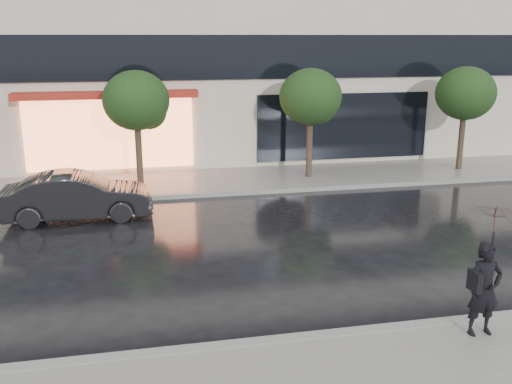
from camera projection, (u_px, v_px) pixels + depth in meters
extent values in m
plane|color=black|center=(309.00, 314.00, 10.73)|extent=(120.00, 120.00, 0.00)
cube|color=slate|center=(226.00, 180.00, 20.39)|extent=(60.00, 3.50, 0.12)
cube|color=gray|center=(327.00, 337.00, 9.77)|extent=(60.00, 0.25, 0.14)
cube|color=gray|center=(234.00, 193.00, 18.74)|extent=(60.00, 0.25, 0.14)
cube|color=black|center=(217.00, 57.00, 20.87)|extent=(28.00, 0.12, 1.60)
cube|color=#FF8C59|center=(110.00, 134.00, 20.78)|extent=(6.00, 0.10, 2.60)
cube|color=maroon|center=(107.00, 95.00, 20.08)|extent=(6.40, 0.70, 0.25)
cube|color=black|center=(344.00, 126.00, 22.56)|extent=(7.00, 0.10, 2.60)
cylinder|color=#33261C|center=(139.00, 157.00, 19.29)|extent=(0.22, 0.22, 2.20)
ellipsoid|color=black|center=(136.00, 100.00, 18.79)|extent=(2.20, 2.20, 1.98)
sphere|color=black|center=(149.00, 111.00, 19.17)|extent=(1.20, 1.20, 1.20)
cylinder|color=#33261C|center=(309.00, 150.00, 20.47)|extent=(0.22, 0.22, 2.20)
ellipsoid|color=black|center=(311.00, 97.00, 19.97)|extent=(2.20, 2.20, 1.98)
sphere|color=black|center=(319.00, 107.00, 20.34)|extent=(1.20, 1.20, 1.20)
cylinder|color=#33261C|center=(461.00, 144.00, 21.65)|extent=(0.22, 0.22, 2.20)
ellipsoid|color=black|center=(466.00, 93.00, 21.14)|extent=(2.20, 2.20, 1.98)
sphere|color=black|center=(471.00, 103.00, 21.52)|extent=(1.20, 1.20, 1.20)
imported|color=black|center=(78.00, 196.00, 16.08)|extent=(4.15, 1.51, 1.36)
imported|color=black|center=(485.00, 289.00, 9.57)|extent=(0.61, 0.41, 1.64)
imported|color=#35091A|center=(494.00, 230.00, 9.30)|extent=(0.89, 0.90, 0.79)
cylinder|color=black|center=(491.00, 255.00, 9.42)|extent=(0.02, 0.02, 0.82)
cube|color=black|center=(475.00, 281.00, 9.41)|extent=(0.12, 0.31, 0.35)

